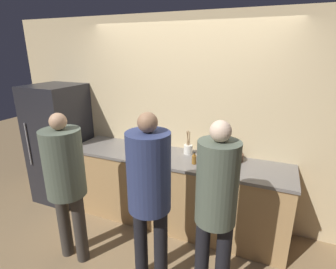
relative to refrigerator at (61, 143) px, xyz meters
name	(u,v)px	position (x,y,z in m)	size (l,w,h in m)	color
ground_plane	(163,238)	(1.80, -0.33, -0.86)	(14.00, 14.00, 0.00)	#8C704C
wall_back	(185,121)	(1.80, 0.38, 0.44)	(5.20, 0.06, 2.60)	#D6BC8C
counter	(175,190)	(1.80, 0.05, -0.39)	(2.76, 0.69, 0.93)	tan
refrigerator	(61,143)	(0.00, 0.00, 0.00)	(0.68, 0.74, 1.72)	#232328
person_left	(65,175)	(1.02, -0.96, 0.13)	(0.39, 0.39, 1.63)	#38332D
person_center	(149,186)	(1.92, -0.91, 0.18)	(0.38, 0.38, 1.70)	black
person_right	(216,201)	(2.51, -0.85, 0.14)	(0.34, 0.34, 1.68)	black
fruit_bowl	(232,157)	(2.46, 0.20, 0.12)	(0.27, 0.27, 0.13)	#4C3323
utensil_crock	(188,149)	(1.92, 0.18, 0.14)	(0.11, 0.11, 0.30)	silver
bottle_clear	(203,149)	(2.11, 0.17, 0.17)	(0.08, 0.08, 0.25)	silver
bottle_amber	(194,159)	(2.08, -0.08, 0.13)	(0.05, 0.05, 0.15)	brown
cup_white	(212,165)	(2.30, -0.12, 0.12)	(0.09, 0.09, 0.09)	white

